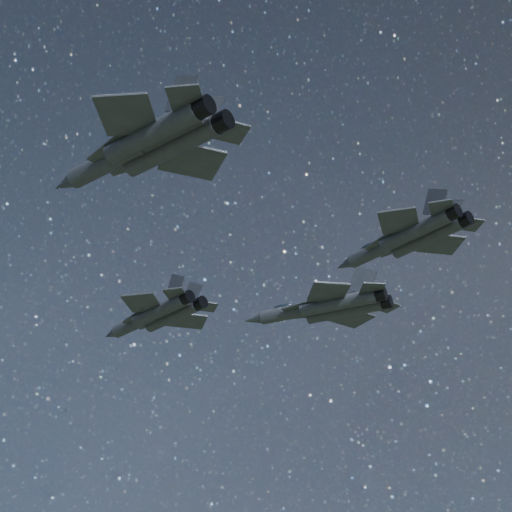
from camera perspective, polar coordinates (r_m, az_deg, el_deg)
The scene contains 4 objects.
jet_lead at distance 93.73m, azimuth -6.52°, elevation -3.88°, with size 16.53×11.33×4.15m.
jet_left at distance 99.91m, azimuth 4.90°, elevation -3.38°, with size 19.10×13.33×4.81m.
jet_right at distance 71.78m, azimuth -7.16°, elevation 7.43°, with size 20.22×14.17×5.10m.
jet_slot at distance 79.61m, azimuth 10.25°, elevation 1.30°, with size 15.70×10.65×3.95m.
Camera 1 is at (39.00, -63.89, 116.59)m, focal length 60.00 mm.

